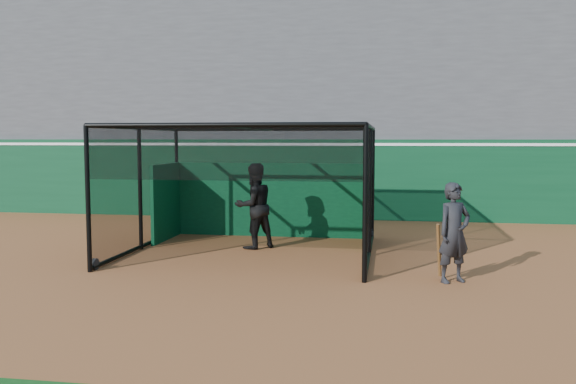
# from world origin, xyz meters

# --- Properties ---
(ground) EXTENTS (120.00, 120.00, 0.00)m
(ground) POSITION_xyz_m (0.00, 0.00, 0.00)
(ground) COLOR brown
(ground) RESTS_ON ground
(outfield_wall) EXTENTS (50.00, 0.50, 2.50)m
(outfield_wall) POSITION_xyz_m (0.00, 8.50, 1.29)
(outfield_wall) COLOR #0B3D20
(outfield_wall) RESTS_ON ground
(grandstand) EXTENTS (50.00, 7.85, 8.95)m
(grandstand) POSITION_xyz_m (0.00, 12.27, 4.48)
(grandstand) COLOR #4C4C4F
(grandstand) RESTS_ON ground
(batting_cage) EXTENTS (5.27, 4.96, 2.77)m
(batting_cage) POSITION_xyz_m (-0.52, 2.43, 1.38)
(batting_cage) COLOR black
(batting_cage) RESTS_ON ground
(batter) EXTENTS (1.21, 1.19, 1.96)m
(batter) POSITION_xyz_m (-0.58, 2.94, 0.98)
(batter) COLOR black
(batter) RESTS_ON ground
(on_deck_player) EXTENTS (0.77, 0.70, 1.76)m
(on_deck_player) POSITION_xyz_m (3.61, 0.25, 0.88)
(on_deck_player) COLOR black
(on_deck_player) RESTS_ON ground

